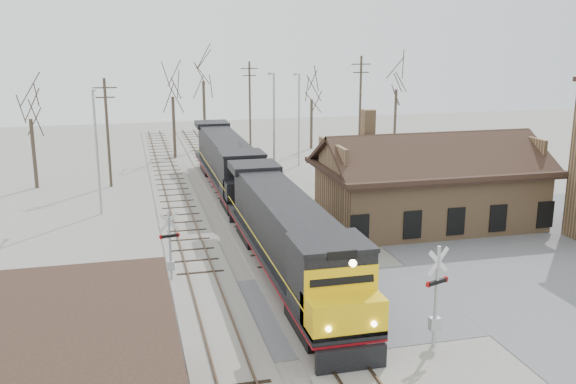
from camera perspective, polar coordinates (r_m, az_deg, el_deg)
name	(u,v)px	position (r m, az deg, el deg)	size (l,w,h in m)	color
ground	(309,311)	(31.27, 1.86, -10.50)	(140.00, 140.00, 0.00)	#9E998F
road	(309,310)	(31.26, 1.86, -10.47)	(60.00, 9.00, 0.03)	#5A5A5F
track_main	(250,222)	(44.96, -3.40, -2.72)	(3.40, 90.00, 0.24)	#9E998F
track_siding	(185,227)	(44.39, -9.12, -3.09)	(3.40, 90.00, 0.24)	#9E998F
depot	(428,190)	(45.34, 12.35, 0.18)	(15.20, 9.31, 7.90)	#9F7952
locomotive_lead	(290,239)	(33.76, 0.15, -4.19)	(3.11, 20.81, 4.62)	black
locomotive_trailing	(228,163)	(53.81, -5.40, 2.61)	(3.11, 20.81, 4.37)	black
crossbuck_near	(436,300)	(27.90, 13.02, -9.37)	(1.22, 0.50, 4.44)	#A5A8AD
crossbuck_far	(170,248)	(34.67, -10.44, -4.95)	(1.11, 0.31, 3.90)	#A5A8AD
streetlight_a	(97,145)	(48.24, -16.65, 3.99)	(0.25, 2.04, 9.09)	#A5A8AD
streetlight_b	(274,125)	(54.02, -1.28, 5.96)	(0.25, 2.04, 9.79)	#A5A8AD
streetlight_c	(299,115)	(63.82, 0.95, 6.89)	(0.25, 2.04, 9.14)	#A5A8AD
utility_pole_a	(108,131)	(56.86, -15.75, 5.26)	(2.00, 0.24, 9.30)	#382D23
utility_pole_b	(250,103)	(74.84, -3.41, 7.93)	(2.00, 0.24, 9.83)	#382D23
utility_pole_c	(360,109)	(64.45, 6.42, 7.35)	(2.00, 0.24, 10.80)	#382D23
tree_a	(29,107)	(58.19, -22.00, 6.99)	(3.96, 3.96, 9.71)	#382D23
tree_b	(172,86)	(68.25, -10.25, 9.22)	(4.35, 4.35, 10.66)	#382D23
tree_c	(203,69)	(73.50, -7.57, 10.75)	(5.16, 5.16, 12.63)	#382D23
tree_d	(312,91)	(73.39, 2.12, 8.95)	(3.77, 3.77, 9.24)	#382D23
tree_e	(397,79)	(73.37, 9.64, 9.86)	(4.57, 4.57, 11.20)	#382D23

